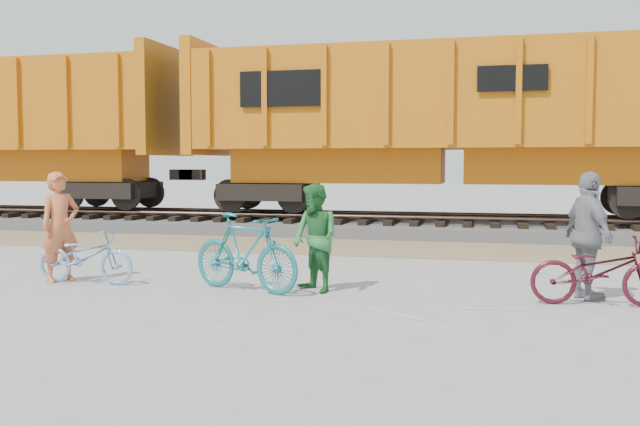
# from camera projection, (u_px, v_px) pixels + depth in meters

# --- Properties ---
(ground) EXTENTS (120.00, 120.00, 0.00)m
(ground) POSITION_uv_depth(u_px,v_px,m) (351.00, 294.00, 10.15)
(ground) COLOR #9E9E99
(ground) RESTS_ON ground
(gravel_strip) EXTENTS (120.00, 3.00, 0.02)m
(gravel_strip) POSITION_uv_depth(u_px,v_px,m) (402.00, 249.00, 15.48)
(gravel_strip) COLOR #8B7956
(gravel_strip) RESTS_ON ground
(ballast_bed) EXTENTS (120.00, 4.00, 0.30)m
(ballast_bed) POSITION_uv_depth(u_px,v_px,m) (419.00, 228.00, 18.85)
(ballast_bed) COLOR slate
(ballast_bed) RESTS_ON ground
(track) EXTENTS (120.00, 2.60, 0.24)m
(track) POSITION_uv_depth(u_px,v_px,m) (419.00, 216.00, 18.83)
(track) COLOR black
(track) RESTS_ON ballast_bed
(hopper_car_center) EXTENTS (14.00, 3.13, 4.65)m
(hopper_car_center) POSITION_uv_depth(u_px,v_px,m) (455.00, 119.00, 18.44)
(hopper_car_center) COLOR black
(hopper_car_center) RESTS_ON track
(bicycle_blue) EXTENTS (1.62, 0.57, 0.85)m
(bicycle_blue) POSITION_uv_depth(u_px,v_px,m) (86.00, 256.00, 11.04)
(bicycle_blue) COLOR #79A2D8
(bicycle_blue) RESTS_ON ground
(bicycle_teal) EXTENTS (1.97, 1.16, 1.14)m
(bicycle_teal) POSITION_uv_depth(u_px,v_px,m) (245.00, 252.00, 10.36)
(bicycle_teal) COLOR #1B7079
(bicycle_teal) RESTS_ON ground
(bicycle_maroon) EXTENTS (1.77, 0.69, 0.91)m
(bicycle_maroon) POSITION_uv_depth(u_px,v_px,m) (599.00, 271.00, 9.31)
(bicycle_maroon) COLOR #46111D
(bicycle_maroon) RESTS_ON ground
(person_solo) EXTENTS (0.68, 0.75, 1.73)m
(person_solo) POSITION_uv_depth(u_px,v_px,m) (60.00, 227.00, 11.23)
(person_solo) COLOR #D16839
(person_solo) RESTS_ON ground
(person_man) EXTENTS (0.97, 0.95, 1.57)m
(person_man) POSITION_uv_depth(u_px,v_px,m) (315.00, 238.00, 10.30)
(person_man) COLOR #297234
(person_man) RESTS_ON ground
(person_woman) EXTENTS (0.82, 1.12, 1.76)m
(person_woman) POSITION_uv_depth(u_px,v_px,m) (588.00, 236.00, 9.69)
(person_woman) COLOR gray
(person_woman) RESTS_ON ground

